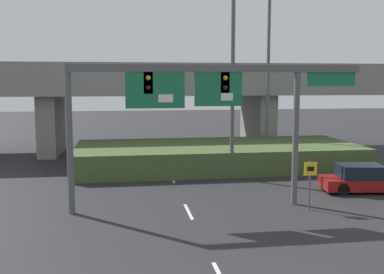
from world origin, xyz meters
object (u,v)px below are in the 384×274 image
at_px(highway_light_pole_near, 269,33).
at_px(parked_sedan_near_right, 362,179).
at_px(speed_limit_sign, 310,178).
at_px(signal_gantry, 204,95).
at_px(highway_light_pole_far, 233,54).

distance_m(highway_light_pole_near, parked_sedan_near_right, 13.41).
relative_size(speed_limit_sign, parked_sedan_near_right, 0.50).
bearing_deg(parked_sedan_near_right, speed_limit_sign, -137.80).
relative_size(signal_gantry, speed_limit_sign, 5.93).
bearing_deg(signal_gantry, highway_light_pole_near, 60.31).
distance_m(highway_light_pole_near, highway_light_pole_far, 7.45).
xyz_separation_m(speed_limit_sign, highway_light_pole_far, (-1.90, 7.05, 5.87)).
xyz_separation_m(signal_gantry, highway_light_pole_near, (6.84, 11.99, 4.04)).
distance_m(speed_limit_sign, highway_light_pole_near, 15.27).
relative_size(highway_light_pole_near, highway_light_pole_far, 1.27).
height_order(speed_limit_sign, highway_light_pole_near, highway_light_pole_near).
xyz_separation_m(highway_light_pole_far, parked_sedan_near_right, (6.03, -4.21, -6.67)).
bearing_deg(speed_limit_sign, signal_gantry, 167.95).
bearing_deg(highway_light_pole_near, parked_sedan_near_right, -79.16).
distance_m(speed_limit_sign, highway_light_pole_far, 9.37).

